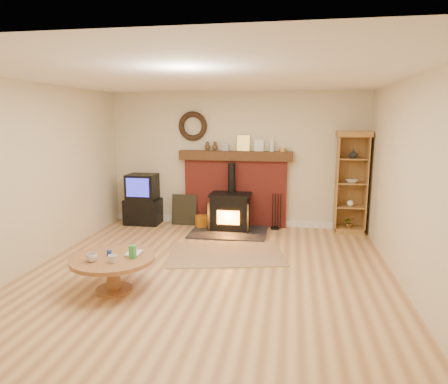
% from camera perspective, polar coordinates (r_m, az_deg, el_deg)
% --- Properties ---
extents(ground, '(5.50, 5.50, 0.00)m').
position_cam_1_polar(ground, '(5.51, -2.41, -11.94)').
color(ground, '#A67145').
rests_on(ground, ground).
extents(room_shell, '(5.02, 5.52, 2.61)m').
position_cam_1_polar(room_shell, '(5.20, -2.53, 6.24)').
color(room_shell, beige).
rests_on(room_shell, ground).
extents(chimney_breast, '(2.20, 0.22, 1.78)m').
position_cam_1_polar(chimney_breast, '(7.83, 1.64, 0.94)').
color(chimney_breast, '#9C3027').
rests_on(chimney_breast, ground).
extents(wood_stove, '(1.40, 1.00, 1.27)m').
position_cam_1_polar(wood_stove, '(7.54, 0.88, -2.98)').
color(wood_stove, black).
rests_on(wood_stove, ground).
extents(area_rug, '(2.00, 1.58, 0.01)m').
position_cam_1_polar(area_rug, '(6.35, 0.26, -8.78)').
color(area_rug, brown).
rests_on(area_rug, ground).
extents(tv_unit, '(0.69, 0.50, 1.01)m').
position_cam_1_polar(tv_unit, '(8.16, -11.53, -1.16)').
color(tv_unit, black).
rests_on(tv_unit, ground).
extents(curio_cabinet, '(0.60, 0.43, 1.87)m').
position_cam_1_polar(curio_cabinet, '(7.69, 17.68, 1.32)').
color(curio_cabinet, olive).
rests_on(curio_cabinet, ground).
extents(firelog_box, '(0.44, 0.37, 0.24)m').
position_cam_1_polar(firelog_box, '(7.81, -2.60, -4.23)').
color(firelog_box, orange).
rests_on(firelog_box, ground).
extents(leaning_painting, '(0.51, 0.14, 0.60)m').
position_cam_1_polar(leaning_painting, '(8.02, -5.69, -2.52)').
color(leaning_painting, black).
rests_on(leaning_painting, ground).
extents(fire_tools, '(0.19, 0.16, 0.70)m').
position_cam_1_polar(fire_tools, '(7.73, 7.38, -4.17)').
color(fire_tools, black).
rests_on(fire_tools, ground).
extents(coffee_table, '(1.03, 1.03, 0.60)m').
position_cam_1_polar(coffee_table, '(5.13, -15.60, -9.80)').
color(coffee_table, brown).
rests_on(coffee_table, ground).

